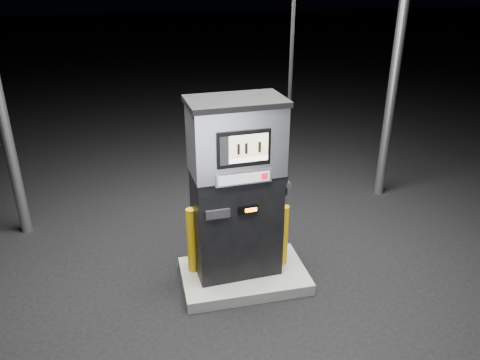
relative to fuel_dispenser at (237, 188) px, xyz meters
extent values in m
plane|color=black|center=(0.07, -0.10, -1.31)|extent=(80.00, 80.00, 0.00)
cube|color=#62625E|center=(0.07, -0.10, -1.24)|extent=(1.60, 1.00, 0.15)
cylinder|color=gray|center=(3.07, 1.90, 0.94)|extent=(0.16, 0.16, 4.50)
cube|color=black|center=(-0.01, 0.00, -0.48)|extent=(1.08, 0.66, 1.38)
cube|color=silver|center=(-0.01, 0.00, 0.62)|extent=(1.10, 0.69, 0.83)
cube|color=black|center=(-0.01, 0.00, 1.07)|extent=(1.15, 0.73, 0.07)
cube|color=black|center=(0.01, -0.32, 0.62)|extent=(0.62, 0.07, 0.42)
cube|color=#C1B98C|center=(0.06, -0.33, 0.65)|extent=(0.45, 0.03, 0.26)
cube|color=white|center=(0.06, -0.33, 0.49)|extent=(0.45, 0.03, 0.06)
cube|color=silver|center=(0.01, -0.32, 0.27)|extent=(0.66, 0.07, 0.15)
cube|color=#A7AAAF|center=(0.01, -0.33, 0.27)|extent=(0.60, 0.04, 0.12)
cube|color=red|center=(0.26, -0.32, 0.27)|extent=(0.08, 0.01, 0.08)
cube|color=black|center=(0.07, -0.31, -0.15)|extent=(0.24, 0.04, 0.10)
cube|color=#F8600C|center=(0.10, -0.32, -0.15)|extent=(0.14, 0.01, 0.05)
cube|color=black|center=(-0.29, -0.33, -0.15)|extent=(0.29, 0.04, 0.11)
cube|color=black|center=(0.57, 0.04, -0.01)|extent=(0.12, 0.20, 0.27)
cylinder|color=gray|center=(0.64, 0.04, -0.01)|extent=(0.09, 0.25, 0.08)
cylinder|color=black|center=(0.62, -0.02, 1.83)|extent=(0.04, 0.04, 3.41)
cylinder|color=#CC990B|center=(-0.57, 0.07, -0.71)|extent=(0.16, 0.16, 0.90)
cylinder|color=#CC990B|center=(0.62, -0.02, -0.74)|extent=(0.13, 0.13, 0.84)
camera|label=1|loc=(-1.11, -4.99, 2.44)|focal=35.00mm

